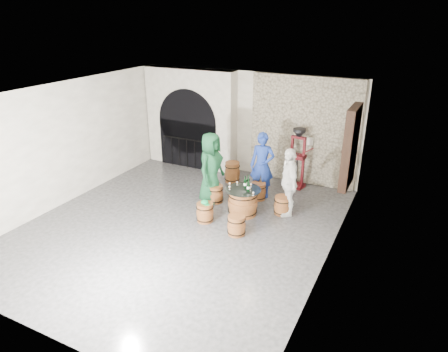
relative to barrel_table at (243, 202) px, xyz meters
The scene contains 31 objects.
ground 1.68m from the barrel_table, 132.13° to the right, with size 8.00×8.00×0.00m, color #29292C.
wall_back 3.24m from the barrel_table, 111.65° to the left, with size 8.00×8.00×0.00m, color silver.
wall_front 5.48m from the barrel_table, 101.94° to the right, with size 8.00×8.00×0.00m, color silver.
wall_left 4.92m from the barrel_table, 165.16° to the right, with size 8.00×8.00×0.00m, color silver.
wall_right 2.97m from the barrel_table, 26.98° to the right, with size 8.00×8.00×0.00m, color silver.
ceiling 3.29m from the barrel_table, 132.13° to the right, with size 8.00×8.00×0.00m, color beige.
stone_facing_panel 3.07m from the barrel_table, 75.64° to the left, with size 3.20×0.12×3.18m, color tan.
arched_opening 4.11m from the barrel_table, 140.03° to the left, with size 3.10×0.60×3.19m.
shuttered_window 2.95m from the barrel_table, 27.40° to the left, with size 0.23×1.10×2.00m.
barrel_table is the anchor object (origin of this frame).
barrel_stool_left 1.02m from the barrel_table, 161.06° to the left, with size 0.44×0.44×0.48m.
barrel_stool_far 1.02m from the barrel_table, 89.13° to the left, with size 0.44×0.44×0.48m.
barrel_stool_right 1.02m from the barrel_table, 27.92° to the left, with size 0.44×0.44×0.48m.
barrel_stool_near_right 1.02m from the barrel_table, 74.17° to the right, with size 0.44×0.44×0.48m.
barrel_stool_near_left 1.02m from the barrel_table, 132.59° to the right, with size 0.44×0.44×0.48m.
green_cap 1.03m from the barrel_table, 132.38° to the right, with size 0.24×0.19×0.10m.
person_green 1.33m from the barrel_table, 161.06° to the left, with size 0.94×0.61×1.93m, color #134426.
person_blue 1.36m from the barrel_table, 89.13° to the left, with size 0.67×0.44×1.85m, color navy.
person_white 1.26m from the barrel_table, 27.92° to the left, with size 1.04×0.43×1.77m, color white.
wine_bottle_left 0.50m from the barrel_table, 83.84° to the left, with size 0.08×0.08×0.32m.
wine_bottle_center 0.52m from the barrel_table, 16.70° to the right, with size 0.08×0.08×0.32m.
wine_bottle_right 0.53m from the barrel_table, 77.89° to the left, with size 0.08×0.08×0.32m.
tasting_glass_a 0.53m from the barrel_table, 149.40° to the right, with size 0.05×0.05×0.10m, color #AA6721, non-canonical shape.
tasting_glass_b 0.45m from the barrel_table, ahead, with size 0.05×0.05×0.10m, color #AA6721, non-canonical shape.
tasting_glass_c 0.50m from the barrel_table, 144.79° to the left, with size 0.05×0.05×0.10m, color #AA6721, non-canonical shape.
tasting_glass_d 0.47m from the barrel_table, 60.66° to the left, with size 0.05×0.05×0.10m, color #AA6721, non-canonical shape.
tasting_glass_e 0.60m from the barrel_table, 32.04° to the right, with size 0.05×0.05×0.10m, color #AA6721, non-canonical shape.
tasting_glass_f 0.55m from the barrel_table, behind, with size 0.05×0.05×0.10m, color #AA6721, non-canonical shape.
side_barrel 2.14m from the barrel_table, 122.65° to the left, with size 0.47×0.47×0.62m.
corking_press 2.48m from the barrel_table, 72.90° to the left, with size 0.75×0.46×1.78m.
control_box 2.98m from the barrel_table, 70.28° to the left, with size 0.18×0.10×0.22m, color silver.
Camera 1 is at (4.75, -7.15, 4.84)m, focal length 32.00 mm.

